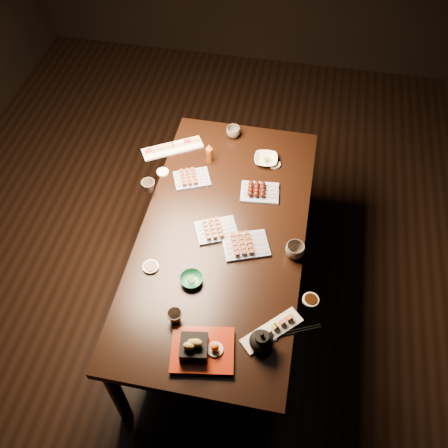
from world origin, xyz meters
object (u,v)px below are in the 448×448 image
(yakitori_plate_center, at_px, (216,228))
(teacup_mid_right, at_px, (295,250))
(dining_table, at_px, (222,270))
(edamame_bowl_cream, at_px, (266,160))
(yakitori_plate_right, at_px, (246,243))
(teacup_far_right, at_px, (233,132))
(teacup_far_left, at_px, (149,186))
(yakitori_plate_left, at_px, (192,176))
(teapot, at_px, (261,340))
(edamame_bowl_green, at_px, (191,280))
(sushi_platter_far, at_px, (172,146))
(tempura_tray, at_px, (202,347))
(condiment_bottle, at_px, (209,153))
(teacup_near_left, at_px, (175,317))
(sushi_platter_near, at_px, (272,329))

(yakitori_plate_center, height_order, teacup_mid_right, teacup_mid_right)
(dining_table, relative_size, yakitori_plate_center, 8.17)
(edamame_bowl_cream, height_order, teacup_mid_right, teacup_mid_right)
(yakitori_plate_right, bearing_deg, teacup_far_right, 84.20)
(teacup_far_left, xyz_separation_m, teacup_far_right, (0.40, 0.56, -0.00))
(yakitori_plate_left, distance_m, teapot, 1.12)
(edamame_bowl_cream, xyz_separation_m, teacup_far_right, (-0.24, 0.19, 0.02))
(edamame_bowl_green, height_order, teacup_mid_right, teacup_mid_right)
(yakitori_plate_left, bearing_deg, yakitori_plate_center, -80.64)
(sushi_platter_far, height_order, yakitori_plate_left, yakitori_plate_left)
(edamame_bowl_cream, bearing_deg, tempura_tray, -95.04)
(teacup_far_right, relative_size, condiment_bottle, 0.68)
(dining_table, relative_size, tempura_tray, 6.22)
(yakitori_plate_left, relative_size, teacup_far_right, 2.31)
(teapot, bearing_deg, teacup_far_right, 96.44)
(sushi_platter_far, relative_size, teacup_far_left, 4.76)
(yakitori_plate_right, bearing_deg, teacup_near_left, -138.38)
(sushi_platter_far, xyz_separation_m, teacup_far_left, (-0.05, -0.37, 0.01))
(sushi_platter_near, distance_m, teacup_mid_right, 0.46)
(sushi_platter_near, bearing_deg, edamame_bowl_green, 111.38)
(sushi_platter_far, distance_m, edamame_bowl_cream, 0.59)
(edamame_bowl_green, distance_m, teacup_near_left, 0.23)
(sushi_platter_far, distance_m, yakitori_plate_center, 0.71)
(dining_table, xyz_separation_m, condiment_bottle, (-0.19, 0.54, 0.44))
(edamame_bowl_green, height_order, teapot, teapot)
(yakitori_plate_right, height_order, edamame_bowl_cream, yakitori_plate_right)
(sushi_platter_far, xyz_separation_m, yakitori_plate_left, (0.18, -0.23, 0.00))
(sushi_platter_far, height_order, teacup_far_right, teacup_far_right)
(dining_table, relative_size, condiment_bottle, 13.56)
(teacup_far_right, bearing_deg, yakitori_plate_center, -86.37)
(teacup_near_left, bearing_deg, edamame_bowl_cream, 76.48)
(teacup_far_right, bearing_deg, edamame_bowl_green, -90.54)
(teapot, bearing_deg, sushi_platter_near, 54.18)
(edamame_bowl_cream, height_order, condiment_bottle, condiment_bottle)
(tempura_tray, relative_size, teacup_near_left, 3.91)
(teacup_far_left, bearing_deg, tempura_tray, -60.23)
(sushi_platter_far, height_order, edamame_bowl_green, sushi_platter_far)
(edamame_bowl_cream, bearing_deg, condiment_bottle, -170.76)
(yakitori_plate_left, bearing_deg, tempura_tray, -97.01)
(sushi_platter_near, height_order, tempura_tray, tempura_tray)
(teacup_far_right, bearing_deg, teacup_far_left, -125.55)
(sushi_platter_near, relative_size, teacup_near_left, 4.30)
(yakitori_plate_left, bearing_deg, edamame_bowl_cream, 6.48)
(teacup_near_left, relative_size, teacup_far_right, 0.82)
(teacup_far_right, bearing_deg, edamame_bowl_cream, -38.53)
(sushi_platter_near, bearing_deg, teapot, -161.52)
(edamame_bowl_cream, distance_m, teacup_far_right, 0.31)
(condiment_bottle, bearing_deg, edamame_bowl_cream, 9.24)
(teacup_far_left, relative_size, teacup_far_right, 0.89)
(teacup_near_left, distance_m, teacup_far_right, 1.34)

